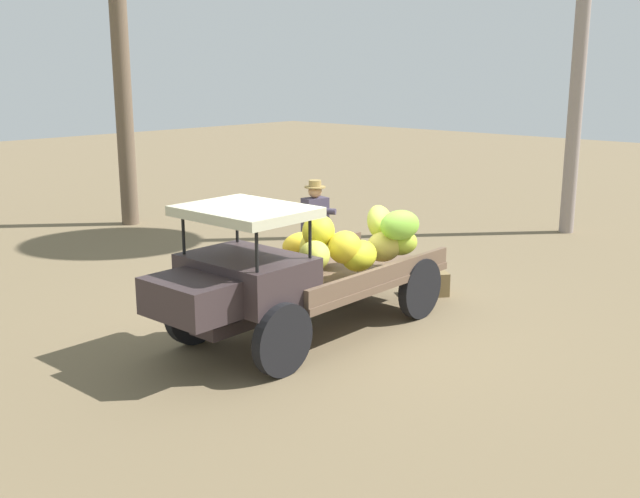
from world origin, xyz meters
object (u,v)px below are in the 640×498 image
(truck, at_px, (300,269))
(wooden_crate, at_px, (432,283))
(farmer, at_px, (315,226))
(loose_banana_bunch, at_px, (261,269))

(truck, xyz_separation_m, wooden_crate, (-2.79, 0.21, -0.75))
(farmer, relative_size, loose_banana_bunch, 2.91)
(farmer, xyz_separation_m, loose_banana_bunch, (0.35, -0.93, -0.81))
(farmer, bearing_deg, wooden_crate, 40.22)
(farmer, distance_m, loose_banana_bunch, 1.28)
(truck, xyz_separation_m, loose_banana_bunch, (-1.56, -2.42, -0.74))
(truck, height_order, wooden_crate, truck)
(farmer, relative_size, wooden_crate, 3.77)
(truck, xyz_separation_m, farmer, (-1.91, -1.49, 0.07))
(truck, distance_m, loose_banana_bunch, 2.98)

